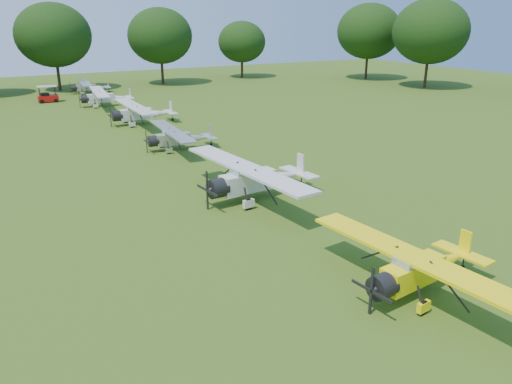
% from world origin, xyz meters
% --- Properties ---
extents(ground, '(160.00, 160.00, 0.00)m').
position_xyz_m(ground, '(0.00, 0.00, 0.00)').
color(ground, '#335114').
rests_on(ground, ground).
extents(tree_belt, '(137.36, 130.27, 14.52)m').
position_xyz_m(tree_belt, '(3.57, 0.16, 8.03)').
color(tree_belt, black).
rests_on(tree_belt, ground).
extents(aircraft_2, '(6.48, 10.30, 2.02)m').
position_xyz_m(aircraft_2, '(1.22, -13.39, 1.18)').
color(aircraft_2, '#FFE90A').
rests_on(aircraft_2, ground).
extents(aircraft_3, '(7.63, 12.15, 2.39)m').
position_xyz_m(aircraft_3, '(0.78, -0.16, 1.39)').
color(aircraft_3, silver).
rests_on(aircraft_3, ground).
extents(aircraft_4, '(6.06, 9.65, 1.90)m').
position_xyz_m(aircraft_4, '(0.92, 13.74, 1.11)').
color(aircraft_4, silver).
rests_on(aircraft_4, ground).
extents(aircraft_5, '(7.01, 11.12, 2.20)m').
position_xyz_m(aircraft_5, '(1.29, 25.75, 1.29)').
color(aircraft_5, silver).
rests_on(aircraft_5, ground).
extents(aircraft_6, '(6.72, 10.69, 2.10)m').
position_xyz_m(aircraft_6, '(0.55, 38.85, 1.23)').
color(aircraft_6, silver).
rests_on(aircraft_6, ground).
extents(aircraft_7, '(5.75, 9.14, 1.80)m').
position_xyz_m(aircraft_7, '(1.14, 51.12, 1.05)').
color(aircraft_7, silver).
rests_on(aircraft_7, ground).
extents(golf_cart, '(2.58, 1.67, 2.14)m').
position_xyz_m(golf_cart, '(-5.39, 45.63, 0.71)').
color(golf_cart, '#B40F0C').
rests_on(golf_cart, ground).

